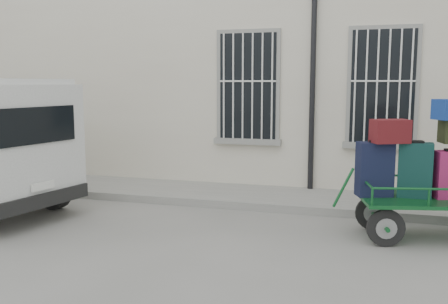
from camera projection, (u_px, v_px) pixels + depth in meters
name	position (u px, v px, depth m)	size (l,w,h in m)	color
ground	(228.00, 232.00, 7.85)	(80.00, 80.00, 0.00)	slate
building	(287.00, 56.00, 12.66)	(24.00, 5.15, 6.00)	beige
sidewalk	(258.00, 197.00, 9.93)	(24.00, 1.70, 0.15)	gray
luggage_cart	(443.00, 172.00, 7.39)	(2.89, 1.58, 2.09)	black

